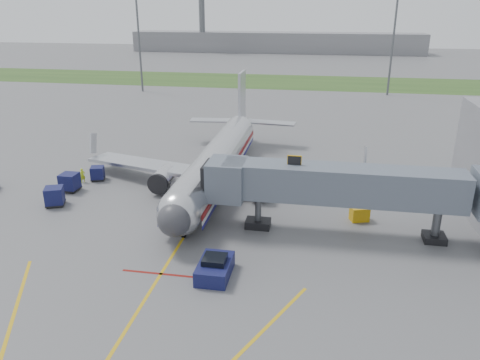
% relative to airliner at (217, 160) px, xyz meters
% --- Properties ---
extents(ground, '(400.00, 400.00, 0.00)m').
position_rel_airliner_xyz_m(ground, '(-0.00, -15.25, -2.65)').
color(ground, '#565659').
rests_on(ground, ground).
extents(grass_strip, '(300.00, 25.00, 0.01)m').
position_rel_airliner_xyz_m(grass_strip, '(-0.00, 74.75, -2.64)').
color(grass_strip, '#2D4C1E').
rests_on(grass_strip, ground).
extents(apron_markings, '(21.52, 50.00, 0.01)m').
position_rel_airliner_xyz_m(apron_markings, '(-0.00, -22.65, -2.64)').
color(apron_markings, gold).
rests_on(apron_markings, ground).
extents(airliner, '(32.10, 35.67, 10.25)m').
position_rel_airliner_xyz_m(airliner, '(0.00, 0.00, 0.00)').
color(airliner, silver).
rests_on(airliner, ground).
extents(jet_bridge, '(25.30, 4.00, 6.90)m').
position_rel_airliner_xyz_m(jet_bridge, '(12.86, -10.25, 1.82)').
color(jet_bridge, slate).
rests_on(jet_bridge, ground).
extents(light_mast_left, '(2.00, 0.44, 20.40)m').
position_rel_airliner_xyz_m(light_mast_left, '(-30.00, 54.75, 8.13)').
color(light_mast_left, '#595B60').
rests_on(light_mast_left, ground).
extents(light_mast_right, '(2.00, 0.44, 20.40)m').
position_rel_airliner_xyz_m(light_mast_right, '(25.00, 59.75, 8.13)').
color(light_mast_right, '#595B60').
rests_on(light_mast_right, ground).
extents(distant_terminal, '(120.00, 14.00, 8.00)m').
position_rel_airliner_xyz_m(distant_terminal, '(-10.00, 154.75, 1.35)').
color(distant_terminal, slate).
rests_on(distant_terminal, ground).
extents(control_tower, '(4.00, 4.00, 30.00)m').
position_rel_airliner_xyz_m(control_tower, '(-40.00, 149.75, 14.68)').
color(control_tower, '#595B60').
rests_on(control_tower, ground).
extents(pushback_tug, '(2.29, 3.75, 1.56)m').
position_rel_airliner_xyz_m(pushback_tug, '(4.00, -18.75, -1.99)').
color(pushback_tug, '#0E163E').
rests_on(pushback_tug, ground).
extents(baggage_cart_a, '(1.82, 1.82, 1.92)m').
position_rel_airliner_xyz_m(baggage_cart_a, '(-15.02, -5.11, -1.67)').
color(baggage_cart_a, '#0E163E').
rests_on(baggage_cart_a, ground).
extents(baggage_cart_b, '(1.82, 1.82, 1.57)m').
position_rel_airliner_xyz_m(baggage_cart_b, '(-13.62, -1.49, -1.84)').
color(baggage_cart_b, '#0E163E').
rests_on(baggage_cart_b, ground).
extents(baggage_cart_c, '(2.29, 2.29, 1.89)m').
position_rel_airliner_xyz_m(baggage_cart_c, '(-14.51, -8.96, -1.68)').
color(baggage_cart_c, '#0E163E').
rests_on(baggage_cart_c, ground).
extents(belt_loader, '(2.10, 4.40, 2.08)m').
position_rel_airliner_xyz_m(belt_loader, '(-2.51, -8.05, -2.13)').
color(belt_loader, '#0E163E').
rests_on(belt_loader, ground).
extents(ground_power_cart, '(1.88, 1.54, 1.30)m').
position_rel_airliner_xyz_m(ground_power_cart, '(15.01, -7.25, -2.00)').
color(ground_power_cart, '#D4990C').
rests_on(ground_power_cart, ground).
extents(ramp_worker, '(0.68, 0.71, 1.63)m').
position_rel_airliner_xyz_m(ramp_worker, '(-14.90, -2.52, -1.83)').
color(ramp_worker, '#C7E31A').
rests_on(ramp_worker, ground).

